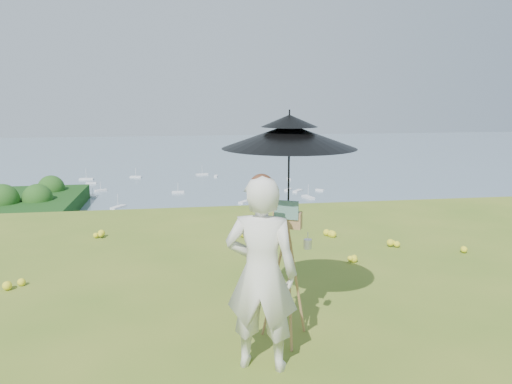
{
  "coord_description": "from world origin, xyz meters",
  "views": [
    {
      "loc": [
        -2.67,
        -4.52,
        2.58
      ],
      "look_at": [
        -1.52,
        2.85,
        1.13
      ],
      "focal_mm": 35.0,
      "sensor_mm": 36.0,
      "label": 1
    }
  ],
  "objects": [
    {
      "name": "ground",
      "position": [
        0.0,
        0.0,
        0.0
      ],
      "size": [
        14.0,
        14.0,
        0.0
      ],
      "primitive_type": "plane",
      "color": "#547722",
      "rests_on": "ground"
    },
    {
      "name": "shoreline_tier",
      "position": [
        0.0,
        75.0,
        -36.0
      ],
      "size": [
        170.0,
        28.0,
        8.0
      ],
      "primitive_type": "cube",
      "color": "#6C6356",
      "rests_on": "bay_water"
    },
    {
      "name": "bay_water",
      "position": [
        0.0,
        240.0,
        -34.0
      ],
      "size": [
        700.0,
        700.0,
        0.0
      ],
      "primitive_type": "plane",
      "color": "slate",
      "rests_on": "ground"
    },
    {
      "name": "slope_trees",
      "position": [
        0.0,
        35.0,
        -15.0
      ],
      "size": [
        110.0,
        50.0,
        6.0
      ],
      "primitive_type": null,
      "color": "#244A16",
      "rests_on": "forest_slope"
    },
    {
      "name": "harbor_town",
      "position": [
        0.0,
        75.0,
        -29.5
      ],
      "size": [
        110.0,
        22.0,
        5.0
      ],
      "primitive_type": null,
      "color": "silver",
      "rests_on": "shoreline_tier"
    },
    {
      "name": "moored_boats",
      "position": [
        -12.5,
        161.0,
        -33.65
      ],
      "size": [
        140.0,
        140.0,
        0.7
      ],
      "primitive_type": null,
      "color": "white",
      "rests_on": "bay_water"
    },
    {
      "name": "wildflowers",
      "position": [
        0.0,
        0.25,
        0.06
      ],
      "size": [
        10.0,
        10.5,
        0.12
      ],
      "primitive_type": null,
      "color": "yellow",
      "rests_on": "ground"
    },
    {
      "name": "painter",
      "position": [
        -1.93,
        -0.15,
        0.94
      ],
      "size": [
        0.79,
        0.65,
        1.88
      ],
      "primitive_type": "imported",
      "rotation": [
        0.0,
        0.0,
        2.81
      ],
      "color": "white",
      "rests_on": "ground"
    },
    {
      "name": "field_easel",
      "position": [
        -1.58,
        0.35,
        0.77
      ],
      "size": [
        0.78,
        0.78,
        1.54
      ],
      "primitive_type": null,
      "rotation": [
        0.0,
        0.0,
        -0.46
      ],
      "color": "olive",
      "rests_on": "ground"
    },
    {
      "name": "sun_umbrella",
      "position": [
        -1.57,
        0.38,
        1.85
      ],
      "size": [
        1.69,
        1.69,
        1.18
      ],
      "primitive_type": null,
      "rotation": [
        0.0,
        0.0,
        -0.29
      ],
      "color": "black",
      "rests_on": "field_easel"
    },
    {
      "name": "painter_cap",
      "position": [
        -1.93,
        -0.15,
        1.82
      ],
      "size": [
        0.32,
        0.34,
        0.1
      ],
      "primitive_type": null,
      "rotation": [
        0.0,
        0.0,
        -0.51
      ],
      "color": "#D07276",
      "rests_on": "painter"
    }
  ]
}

